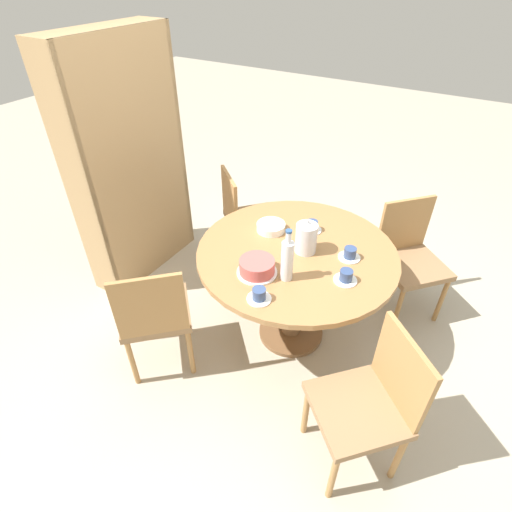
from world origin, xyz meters
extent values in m
plane|color=#B2A893|center=(0.00, 0.00, 0.00)|extent=(14.00, 14.00, 0.00)
cylinder|color=brown|center=(0.00, 0.00, 0.01)|extent=(0.46, 0.46, 0.03)
cylinder|color=brown|center=(0.00, 0.00, 0.37)|extent=(0.14, 0.14, 0.69)
cylinder|color=#9E7042|center=(0.00, 0.00, 0.73)|extent=(1.25, 1.25, 0.04)
cylinder|color=#A87A47|center=(0.41, -0.63, 0.20)|extent=(0.03, 0.03, 0.41)
cylinder|color=#A87A47|center=(0.68, -0.87, 0.20)|extent=(0.03, 0.03, 0.41)
cylinder|color=#A87A47|center=(0.66, -0.37, 0.20)|extent=(0.03, 0.03, 0.41)
cylinder|color=#A87A47|center=(0.92, -0.61, 0.20)|extent=(0.03, 0.03, 0.41)
cube|color=#93704C|center=(0.67, -0.62, 0.43)|extent=(0.59, 0.59, 0.04)
cube|color=#A87A47|center=(0.80, -0.47, 0.66)|extent=(0.31, 0.29, 0.42)
cylinder|color=#A87A47|center=(0.62, 0.43, 0.20)|extent=(0.03, 0.03, 0.41)
cylinder|color=#A87A47|center=(0.85, 0.70, 0.20)|extent=(0.03, 0.03, 0.41)
cylinder|color=#A87A47|center=(0.35, 0.67, 0.20)|extent=(0.03, 0.03, 0.41)
cylinder|color=#A87A47|center=(0.58, 0.94, 0.20)|extent=(0.03, 0.03, 0.41)
cube|color=#93704C|center=(0.60, 0.69, 0.43)|extent=(0.59, 0.59, 0.04)
cube|color=#A87A47|center=(0.45, 0.82, 0.66)|extent=(0.28, 0.32, 0.42)
cylinder|color=#A87A47|center=(-0.38, 0.65, 0.20)|extent=(0.03, 0.03, 0.41)
cylinder|color=#A87A47|center=(-0.63, 0.91, 0.20)|extent=(0.03, 0.03, 0.41)
cylinder|color=#A87A47|center=(-0.64, 0.40, 0.20)|extent=(0.03, 0.03, 0.41)
cylinder|color=#A87A47|center=(-0.89, 0.66, 0.20)|extent=(0.03, 0.03, 0.41)
cube|color=#93704C|center=(-0.63, 0.66, 0.43)|extent=(0.59, 0.59, 0.04)
cube|color=#A87A47|center=(-0.78, 0.52, 0.66)|extent=(0.30, 0.30, 0.42)
cylinder|color=#A87A47|center=(-0.63, -0.41, 0.20)|extent=(0.03, 0.03, 0.41)
cylinder|color=#A87A47|center=(-0.88, -0.67, 0.20)|extent=(0.03, 0.03, 0.41)
cylinder|color=#A87A47|center=(-0.37, -0.66, 0.20)|extent=(0.03, 0.03, 0.41)
cylinder|color=#A87A47|center=(-0.62, -0.92, 0.20)|extent=(0.03, 0.03, 0.41)
cube|color=#93704C|center=(-0.63, -0.66, 0.43)|extent=(0.59, 0.59, 0.04)
cube|color=#A87A47|center=(-0.48, -0.80, 0.66)|extent=(0.29, 0.31, 0.42)
cube|color=tan|center=(0.56, 1.49, 0.93)|extent=(0.04, 0.28, 1.86)
cube|color=tan|center=(-0.36, 1.49, 0.93)|extent=(0.04, 0.28, 1.86)
cube|color=tan|center=(0.10, 1.36, 0.93)|extent=(0.96, 0.02, 1.86)
cube|color=tan|center=(0.10, 1.49, 0.02)|extent=(0.89, 0.27, 0.04)
cube|color=tan|center=(0.10, 1.49, 0.47)|extent=(0.89, 0.27, 0.04)
cube|color=tan|center=(0.10, 1.49, 0.93)|extent=(0.89, 0.27, 0.04)
cube|color=tan|center=(0.10, 1.49, 1.40)|extent=(0.89, 0.27, 0.04)
cube|color=tan|center=(0.10, 1.49, 1.84)|extent=(0.89, 0.27, 0.04)
cube|color=#234793|center=(0.37, 1.48, 0.23)|extent=(0.35, 0.21, 0.39)
cube|color=#234793|center=(-0.17, 1.48, 0.23)|extent=(0.35, 0.21, 0.39)
cube|color=#703384|center=(0.35, 1.48, 0.64)|extent=(0.37, 0.21, 0.32)
cube|color=#28703D|center=(-0.16, 1.48, 0.67)|extent=(0.37, 0.21, 0.36)
cube|color=#B72D28|center=(0.33, 1.48, 1.14)|extent=(0.42, 0.21, 0.38)
cube|color=#B72D28|center=(-0.14, 1.48, 1.13)|extent=(0.42, 0.21, 0.37)
cube|color=#28703D|center=(0.33, 1.48, 1.60)|extent=(0.42, 0.21, 0.38)
cube|color=#703384|center=(-0.14, 1.48, 1.56)|extent=(0.42, 0.21, 0.30)
cylinder|color=silver|center=(0.03, -0.04, 0.85)|extent=(0.13, 0.13, 0.19)
cone|color=silver|center=(0.03, -0.04, 0.95)|extent=(0.12, 0.12, 0.02)
sphere|color=silver|center=(0.03, -0.04, 0.97)|extent=(0.02, 0.02, 0.02)
cylinder|color=silver|center=(-0.26, -0.06, 0.88)|extent=(0.07, 0.07, 0.25)
cylinder|color=silver|center=(-0.26, -0.06, 1.03)|extent=(0.03, 0.03, 0.07)
cylinder|color=#2D5184|center=(-0.26, -0.06, 1.07)|extent=(0.04, 0.04, 0.01)
cylinder|color=white|center=(-0.31, 0.10, 0.76)|extent=(0.23, 0.23, 0.01)
cylinder|color=#C65651|center=(-0.31, 0.10, 0.80)|extent=(0.20, 0.20, 0.08)
cylinder|color=white|center=(0.10, -0.30, 0.76)|extent=(0.13, 0.13, 0.01)
cylinder|color=#334775|center=(0.10, -0.30, 0.79)|extent=(0.07, 0.07, 0.06)
cylinder|color=white|center=(0.25, 0.02, 0.76)|extent=(0.13, 0.13, 0.01)
cylinder|color=#334775|center=(0.25, 0.02, 0.79)|extent=(0.07, 0.07, 0.06)
cylinder|color=white|center=(-0.49, -0.02, 0.76)|extent=(0.13, 0.13, 0.01)
cylinder|color=#334775|center=(-0.49, -0.02, 0.79)|extent=(0.07, 0.07, 0.06)
cylinder|color=white|center=(-0.11, -0.36, 0.76)|extent=(0.13, 0.13, 0.01)
cylinder|color=#334775|center=(-0.11, -0.36, 0.79)|extent=(0.07, 0.07, 0.06)
cylinder|color=white|center=(0.12, 0.25, 0.76)|extent=(0.19, 0.19, 0.01)
cylinder|color=white|center=(0.12, 0.25, 0.77)|extent=(0.19, 0.19, 0.01)
cylinder|color=white|center=(0.12, 0.25, 0.78)|extent=(0.19, 0.19, 0.01)
cylinder|color=white|center=(0.12, 0.25, 0.79)|extent=(0.19, 0.19, 0.01)
cylinder|color=white|center=(0.12, 0.25, 0.80)|extent=(0.19, 0.19, 0.01)
camera|label=1|loc=(-1.83, -0.81, 2.24)|focal=28.00mm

